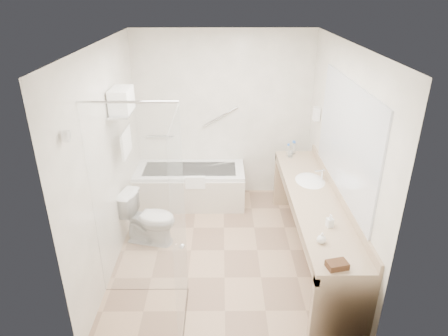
{
  "coord_description": "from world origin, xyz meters",
  "views": [
    {
      "loc": [
        -0.03,
        -4.11,
        3.04
      ],
      "look_at": [
        0.0,
        0.3,
        1.0
      ],
      "focal_mm": 32.0,
      "sensor_mm": 36.0,
      "label": 1
    }
  ],
  "objects_px": {
    "bathtub": "(190,186)",
    "amenity_basket": "(337,265)",
    "water_bottle_left": "(288,151)",
    "toilet": "(149,218)",
    "vanity_counter": "(313,212)"
  },
  "relations": [
    {
      "from": "toilet",
      "to": "water_bottle_left",
      "type": "height_order",
      "value": "water_bottle_left"
    },
    {
      "from": "amenity_basket",
      "to": "water_bottle_left",
      "type": "relative_size",
      "value": 0.93
    },
    {
      "from": "water_bottle_left",
      "to": "toilet",
      "type": "bearing_deg",
      "value": -156.93
    },
    {
      "from": "bathtub",
      "to": "amenity_basket",
      "type": "relative_size",
      "value": 9.11
    },
    {
      "from": "amenity_basket",
      "to": "toilet",
      "type": "bearing_deg",
      "value": 139.54
    },
    {
      "from": "vanity_counter",
      "to": "water_bottle_left",
      "type": "relative_size",
      "value": 14.23
    },
    {
      "from": "bathtub",
      "to": "toilet",
      "type": "distance_m",
      "value": 1.12
    },
    {
      "from": "bathtub",
      "to": "water_bottle_left",
      "type": "relative_size",
      "value": 8.44
    },
    {
      "from": "vanity_counter",
      "to": "bathtub",
      "type": "bearing_deg",
      "value": 137.65
    },
    {
      "from": "toilet",
      "to": "water_bottle_left",
      "type": "xyz_separation_m",
      "value": [
        1.84,
        0.79,
        0.6
      ]
    },
    {
      "from": "bathtub",
      "to": "toilet",
      "type": "height_order",
      "value": "toilet"
    },
    {
      "from": "vanity_counter",
      "to": "toilet",
      "type": "relative_size",
      "value": 3.9
    },
    {
      "from": "vanity_counter",
      "to": "toilet",
      "type": "xyz_separation_m",
      "value": [
        -1.97,
        0.37,
        -0.3
      ]
    },
    {
      "from": "amenity_basket",
      "to": "water_bottle_left",
      "type": "height_order",
      "value": "water_bottle_left"
    },
    {
      "from": "water_bottle_left",
      "to": "bathtub",
      "type": "bearing_deg",
      "value": 170.32
    }
  ]
}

